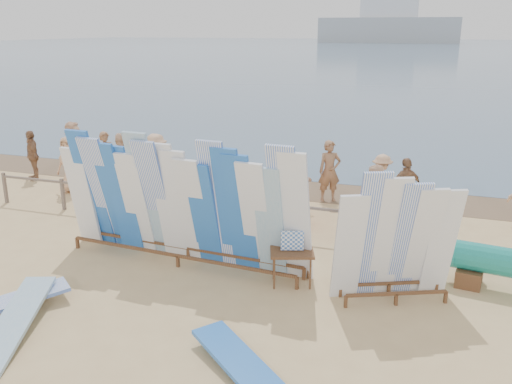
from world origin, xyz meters
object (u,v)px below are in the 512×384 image
(side_surfboard_rack, at_px, (396,243))
(beachgoer_8, at_px, (374,202))
(beachgoer_1, at_px, (106,159))
(beachgoer_extra_1, at_px, (32,155))
(beachgoer_2, at_px, (121,163))
(beachgoer_11, at_px, (74,147))
(vendor_table, at_px, (292,267))
(flat_board_a, at_px, (15,333))
(beachgoer_9, at_px, (381,182))
(beachgoer_0, at_px, (70,164))
(beachgoer_5, at_px, (289,178))
(beachgoer_6, at_px, (280,183))
(beachgoer_4, at_px, (214,182))
(beachgoer_3, at_px, (156,165))
(beachgoer_10, at_px, (406,188))
(beach_chair_right, at_px, (205,207))
(flat_board_d, at_px, (252,382))
(beachgoer_7, at_px, (330,171))
(main_surfboard_rack, at_px, (181,206))
(stroller, at_px, (295,210))
(beach_chair_left, at_px, (258,216))

(side_surfboard_rack, bearing_deg, beachgoer_8, 79.64)
(beachgoer_1, bearing_deg, beachgoer_extra_1, 148.42)
(beachgoer_2, bearing_deg, beachgoer_11, -53.65)
(vendor_table, xyz_separation_m, flat_board_a, (-3.92, -3.23, -0.38))
(side_surfboard_rack, distance_m, beachgoer_9, 5.53)
(vendor_table, distance_m, beachgoer_0, 9.04)
(beachgoer_5, relative_size, beachgoer_extra_1, 0.98)
(vendor_table, height_order, beachgoer_6, beachgoer_6)
(beachgoer_4, bearing_deg, beachgoer_3, 167.40)
(side_surfboard_rack, bearing_deg, beachgoer_5, 100.80)
(vendor_table, height_order, beachgoer_3, beachgoer_3)
(side_surfboard_rack, xyz_separation_m, beachgoer_10, (-0.12, 4.91, -0.34))
(beach_chair_right, xyz_separation_m, beachgoer_2, (-3.32, 1.25, 0.66))
(beachgoer_11, bearing_deg, flat_board_a, 177.11)
(beachgoer_10, bearing_deg, beachgoer_3, -34.62)
(flat_board_d, distance_m, beachgoer_8, 6.39)
(flat_board_d, distance_m, beachgoer_11, 13.41)
(beachgoer_0, relative_size, beachgoer_7, 0.98)
(beachgoer_7, height_order, beachgoer_9, beachgoer_7)
(vendor_table, bearing_deg, beach_chair_right, 117.54)
(beachgoer_5, height_order, beachgoer_11, beachgoer_11)
(beachgoer_3, distance_m, beachgoer_extra_1, 4.79)
(beachgoer_3, relative_size, beachgoer_1, 1.08)
(main_surfboard_rack, xyz_separation_m, flat_board_a, (-1.44, -3.47, -1.30))
(main_surfboard_rack, distance_m, side_surfboard_rack, 4.45)
(beachgoer_11, relative_size, beachgoer_7, 1.01)
(stroller, distance_m, beachgoer_9, 2.90)
(beachgoer_7, relative_size, beachgoer_extra_1, 1.08)
(side_surfboard_rack, relative_size, beachgoer_0, 1.47)
(stroller, relative_size, beachgoer_11, 0.57)
(flat_board_a, xyz_separation_m, beachgoer_6, (2.41, 7.63, 0.78))
(beachgoer_3, xyz_separation_m, beachgoer_6, (3.91, -0.13, -0.17))
(beachgoer_9, bearing_deg, beachgoer_10, -137.56)
(main_surfboard_rack, xyz_separation_m, beachgoer_0, (-5.62, 3.74, -0.42))
(side_surfboard_rack, distance_m, beach_chair_left, 4.77)
(beachgoer_7, relative_size, beachgoer_10, 1.11)
(beachgoer_8, bearing_deg, beachgoer_11, -130.62)
(beachgoer_7, distance_m, beachgoer_1, 7.16)
(side_surfboard_rack, relative_size, beachgoer_1, 1.48)
(beach_chair_left, distance_m, beachgoer_8, 2.97)
(main_surfboard_rack, height_order, beachgoer_0, main_surfboard_rack)
(beachgoer_0, relative_size, beachgoer_11, 0.97)
(beach_chair_right, distance_m, beachgoer_extra_1, 7.16)
(beachgoer_7, height_order, beachgoer_1, beachgoer_7)
(beach_chair_right, xyz_separation_m, beachgoer_10, (5.09, 1.68, 0.55))
(side_surfboard_rack, distance_m, beachgoer_10, 4.92)
(vendor_table, xyz_separation_m, beach_chair_right, (-3.25, 3.19, -0.11))
(beach_chair_right, xyz_separation_m, stroller, (2.48, 0.08, 0.15))
(beach_chair_left, height_order, beachgoer_extra_1, beachgoer_extra_1)
(stroller, height_order, beachgoer_0, beachgoer_0)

